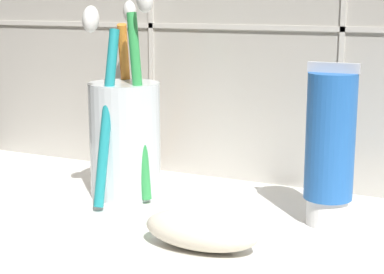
% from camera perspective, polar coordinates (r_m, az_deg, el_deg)
% --- Properties ---
extents(sink_counter, '(0.79, 0.37, 0.02)m').
position_cam_1_polar(sink_counter, '(0.48, 5.34, -11.44)').
color(sink_counter, silver).
rests_on(sink_counter, ground).
extents(toothbrush_cup, '(0.08, 0.14, 0.19)m').
position_cam_1_polar(toothbrush_cup, '(0.60, -5.98, 0.27)').
color(toothbrush_cup, silver).
rests_on(toothbrush_cup, sink_counter).
extents(toothpaste_tube, '(0.04, 0.04, 0.13)m').
position_cam_1_polar(toothpaste_tube, '(0.53, 12.16, -0.83)').
color(toothpaste_tube, white).
rests_on(toothpaste_tube, sink_counter).
extents(soap_bar, '(0.09, 0.04, 0.03)m').
position_cam_1_polar(soap_bar, '(0.48, 0.82, -8.27)').
color(soap_bar, silver).
rests_on(soap_bar, sink_counter).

